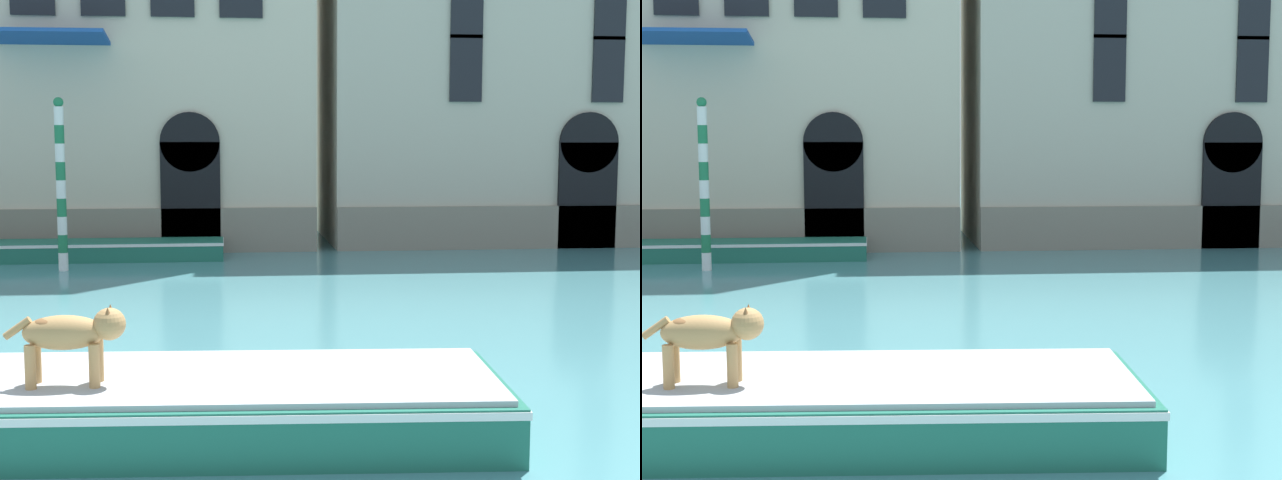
% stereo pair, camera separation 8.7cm
% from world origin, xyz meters
% --- Properties ---
extents(palazzo_right, '(15.70, 6.13, 12.93)m').
position_xyz_m(palazzo_right, '(14.16, 24.58, 6.45)').
color(palazzo_right, '#BCB29E').
rests_on(palazzo_right, ground_plane).
extents(boat_foreground, '(6.51, 2.77, 0.66)m').
position_xyz_m(boat_foreground, '(3.00, 5.84, 0.35)').
color(boat_foreground, '#1E6651').
rests_on(boat_foreground, ground_plane).
extents(dog_on_deck, '(1.22, 0.37, 0.81)m').
position_xyz_m(dog_on_deck, '(1.70, 5.58, 1.19)').
color(dog_on_deck, tan).
rests_on(dog_on_deck, boat_foreground).
extents(boat_moored_near_palazzo, '(6.68, 1.49, 0.51)m').
position_xyz_m(boat_moored_near_palazzo, '(-0.22, 20.29, 0.27)').
color(boat_moored_near_palazzo, '#1E6651').
rests_on(boat_moored_near_palazzo, ground_plane).
extents(mooring_pole_0, '(0.24, 0.24, 4.16)m').
position_xyz_m(mooring_pole_0, '(-0.74, 18.39, 2.10)').
color(mooring_pole_0, white).
rests_on(mooring_pole_0, ground_plane).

